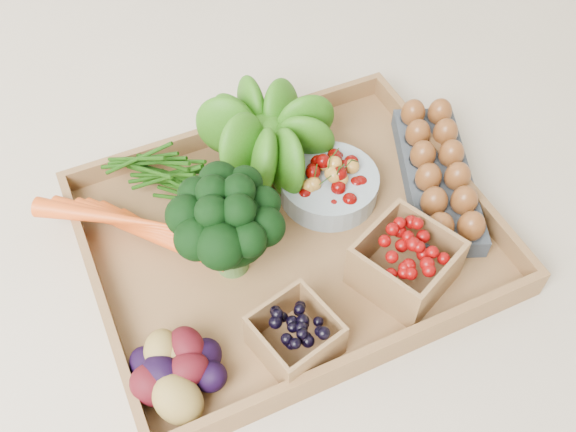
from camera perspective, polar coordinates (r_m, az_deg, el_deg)
name	(u,v)px	position (r m, az deg, el deg)	size (l,w,h in m)	color
ground	(288,241)	(0.93, 0.00, -2.28)	(4.00, 4.00, 0.00)	beige
tray	(288,238)	(0.93, 0.00, -2.01)	(0.55, 0.45, 0.01)	olive
carrots	(147,230)	(0.92, -12.44, -1.25)	(0.19, 0.14, 0.05)	#E55116
lettuce	(265,128)	(0.96, -2.07, 7.85)	(0.14, 0.14, 0.14)	#26590E
broccoli	(230,240)	(0.85, -5.17, -2.18)	(0.15, 0.15, 0.12)	black
cherry_bowl	(329,185)	(0.95, 3.65, 2.74)	(0.15, 0.15, 0.04)	#8C9EA5
egg_carton	(436,178)	(0.99, 13.06, 3.31)	(0.10, 0.27, 0.03)	#3B424B
potatoes	(174,358)	(0.79, -10.11, -12.36)	(0.14, 0.14, 0.08)	#3D0910
punnet_blackberry	(295,335)	(0.80, 0.62, -10.56)	(0.09, 0.09, 0.06)	black
punnet_raspberry	(405,263)	(0.86, 10.38, -4.09)	(0.11, 0.11, 0.08)	#6D0404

